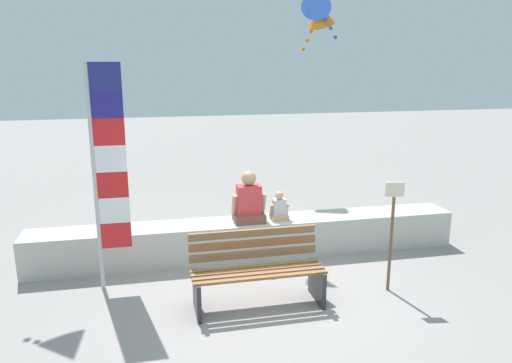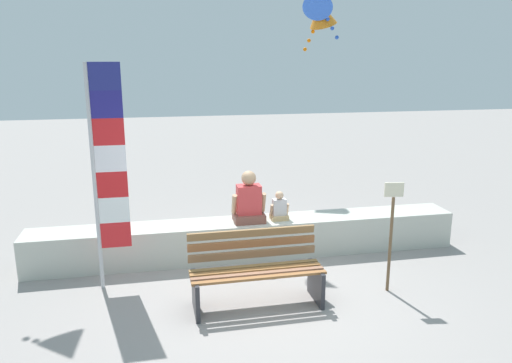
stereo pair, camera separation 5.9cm
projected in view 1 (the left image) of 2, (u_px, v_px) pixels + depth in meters
The scene contains 9 objects.
ground_plane at pixel (268, 294), 6.33m from camera, with size 40.00×40.00×0.00m, color gray.
seawall_ledge at pixel (249, 238), 7.49m from camera, with size 6.43×0.59×0.56m, color #B9BBAF.
park_bench at pixel (257, 272), 5.99m from camera, with size 1.61×0.63×0.88m.
person_adult at pixel (249, 202), 7.32m from camera, with size 0.51×0.37×0.78m.
person_child at pixel (279, 208), 7.45m from camera, with size 0.29×0.21×0.44m.
flag_banner at pixel (105, 166), 6.13m from camera, with size 0.43×0.05×2.89m.
kite_orange at pixel (320, 14), 10.26m from camera, with size 0.92×0.89×1.10m.
kite_blue at pixel (317, 1), 10.03m from camera, with size 0.84×0.92×1.15m.
sign_post at pixel (392, 228), 6.23m from camera, with size 0.24×0.06×1.45m.
Camera 1 is at (-1.36, -5.63, 2.94)m, focal length 34.71 mm.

